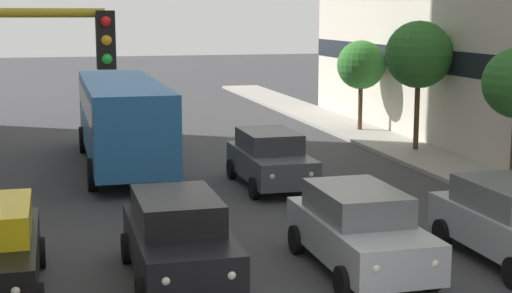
{
  "coord_description": "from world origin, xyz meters",
  "views": [
    {
      "loc": [
        4.07,
        9.54,
        5.28
      ],
      "look_at": [
        -0.52,
        -7.81,
        2.2
      ],
      "focal_mm": 54.17,
      "sensor_mm": 36.0,
      "label": 1
    }
  ],
  "objects": [
    {
      "name": "bus_behind_traffic",
      "position": [
        1.77,
        -17.43,
        1.86
      ],
      "size": [
        2.78,
        10.5,
        3.0
      ],
      "color": "#286BAD",
      "rests_on": "ground_plane"
    },
    {
      "name": "car_1",
      "position": [
        -1.95,
        -4.89,
        0.89
      ],
      "size": [
        2.02,
        4.44,
        1.72
      ],
      "color": "#B2B7BC",
      "rests_on": "ground_plane"
    },
    {
      "name": "car_row2_0",
      "position": [
        -2.34,
        -13.0,
        0.89
      ],
      "size": [
        2.02,
        4.44,
        1.72
      ],
      "color": "#474C51",
      "rests_on": "ground_plane"
    },
    {
      "name": "car_2",
      "position": [
        1.77,
        -5.22,
        0.89
      ],
      "size": [
        2.02,
        4.44,
        1.72
      ],
      "color": "black",
      "rests_on": "ground_plane"
    },
    {
      "name": "street_tree_2",
      "position": [
        -9.35,
        -17.18,
        3.76
      ],
      "size": [
        2.55,
        2.55,
        4.9
      ],
      "color": "#513823",
      "rests_on": "sidewalk_left"
    },
    {
      "name": "street_tree_3",
      "position": [
        -9.27,
        -22.58,
        3.04
      ],
      "size": [
        2.17,
        2.17,
        3.99
      ],
      "color": "#513823",
      "rests_on": "sidewalk_left"
    }
  ]
}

